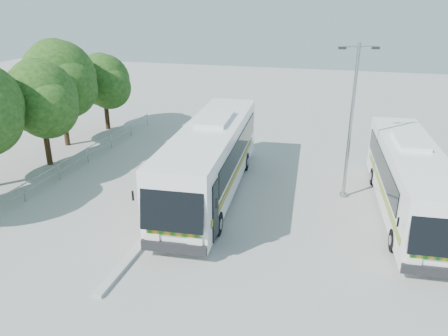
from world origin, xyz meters
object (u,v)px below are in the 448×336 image
(tree_far_e, at_px, (104,81))
(coach_adjacent, at_px, (409,179))
(coach_main, at_px, (211,158))
(tree_far_d, at_px, (60,78))
(lamppost, at_px, (352,117))
(tree_far_c, at_px, (41,98))

(tree_far_e, bearing_deg, coach_adjacent, -23.70)
(coach_main, height_order, coach_adjacent, coach_main)
(tree_far_d, bearing_deg, lamppost, -11.08)
(tree_far_d, bearing_deg, coach_main, -23.07)
(tree_far_c, bearing_deg, coach_main, -7.90)
(tree_far_d, bearing_deg, coach_adjacent, -12.51)
(tree_far_d, distance_m, tree_far_e, 4.65)
(tree_far_c, distance_m, tree_far_d, 3.93)
(tree_far_c, height_order, coach_adjacent, tree_far_c)
(tree_far_d, relative_size, lamppost, 0.93)
(tree_far_c, height_order, tree_far_d, tree_far_d)
(tree_far_c, xyz_separation_m, coach_main, (11.12, -1.54, -2.21))
(coach_adjacent, xyz_separation_m, lamppost, (-2.93, 1.15, 2.56))
(coach_main, xyz_separation_m, coach_adjacent, (9.79, 0.34, -0.24))
(tree_far_d, distance_m, coach_main, 13.67)
(tree_far_c, height_order, lamppost, lamppost)
(coach_main, bearing_deg, lamppost, 8.18)
(tree_far_c, bearing_deg, tree_far_e, 93.54)
(coach_adjacent, bearing_deg, tree_far_d, 163.24)
(tree_far_d, height_order, coach_main, tree_far_d)
(tree_far_e, relative_size, lamppost, 0.75)
(tree_far_c, xyz_separation_m, coach_adjacent, (20.92, -1.20, -2.45))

